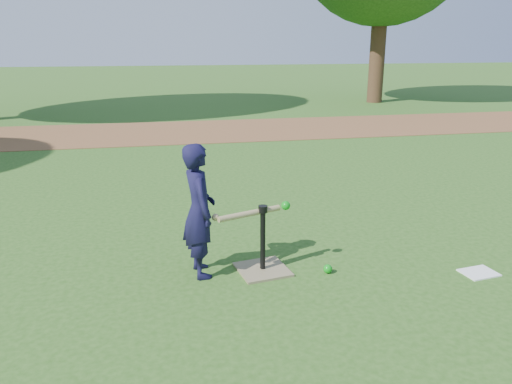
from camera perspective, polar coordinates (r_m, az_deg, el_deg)
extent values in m
plane|color=#285116|center=(4.38, -0.03, -9.96)|extent=(80.00, 80.00, 0.00)
cube|color=brown|center=(11.53, -7.49, 6.89)|extent=(24.00, 3.00, 0.01)
imported|color=black|center=(4.30, -6.53, -2.14)|extent=(0.34, 0.46, 1.17)
sphere|color=#0D9616|center=(4.52, 8.21, -8.68)|extent=(0.08, 0.08, 0.08)
cube|color=white|center=(4.90, 24.12, -8.42)|extent=(0.33, 0.27, 0.01)
cube|color=#847654|center=(4.53, 0.76, -8.85)|extent=(0.49, 0.49, 0.02)
cylinder|color=black|center=(4.41, 0.78, -5.46)|extent=(0.05, 0.05, 0.55)
cylinder|color=black|center=(4.31, 0.79, -1.96)|extent=(0.08, 0.08, 0.06)
cylinder|color=tan|center=(4.28, -0.72, -2.47)|extent=(0.58, 0.25, 0.05)
sphere|color=tan|center=(4.20, -4.65, -2.91)|extent=(0.06, 0.06, 0.06)
sphere|color=#0D9616|center=(4.39, 3.42, -1.55)|extent=(0.08, 0.08, 0.08)
cylinder|color=#382316|center=(17.42, 13.73, 15.54)|extent=(0.50, 0.50, 3.42)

